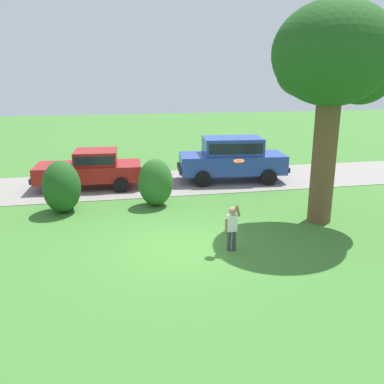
{
  "coord_description": "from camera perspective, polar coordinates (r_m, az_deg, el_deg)",
  "views": [
    {
      "loc": [
        -1.78,
        -10.28,
        4.5
      ],
      "look_at": [
        0.66,
        1.48,
        1.1
      ],
      "focal_mm": 38.72,
      "sensor_mm": 36.0,
      "label": 1
    }
  ],
  "objects": [
    {
      "name": "parked_sedan",
      "position": [
        17.48,
        -13.72,
        3.29
      ],
      "size": [
        4.5,
        2.29,
        1.56
      ],
      "color": "maroon",
      "rests_on": "ground"
    },
    {
      "name": "parked_suv",
      "position": [
        18.12,
        5.54,
        4.85
      ],
      "size": [
        4.85,
        2.44,
        1.92
      ],
      "color": "#28429E",
      "rests_on": "ground"
    },
    {
      "name": "shrub_centre_left",
      "position": [
        14.67,
        -5.04,
        1.32
      ],
      "size": [
        1.22,
        1.16,
        1.69
      ],
      "color": "#286023",
      "rests_on": "ground"
    },
    {
      "name": "child_thrower",
      "position": [
        10.92,
        5.53,
        -4.55
      ],
      "size": [
        0.46,
        0.25,
        1.29
      ],
      "color": "#383842",
      "rests_on": "ground"
    },
    {
      "name": "oak_tree_large",
      "position": [
        13.28,
        19.06,
        16.56
      ],
      "size": [
        3.75,
        3.52,
        6.6
      ],
      "color": "brown",
      "rests_on": "ground"
    },
    {
      "name": "driveway_strip",
      "position": [
        17.92,
        -5.63,
        1.22
      ],
      "size": [
        28.0,
        4.4,
        0.02
      ],
      "primitive_type": "cube",
      "color": "gray",
      "rests_on": "ground"
    },
    {
      "name": "frisbee",
      "position": [
        10.84,
        6.49,
        4.27
      ],
      "size": [
        0.28,
        0.28,
        0.06
      ],
      "color": "orange"
    },
    {
      "name": "shrub_near_tree",
      "position": [
        14.6,
        -17.47,
        0.52
      ],
      "size": [
        1.26,
        1.42,
        1.77
      ],
      "color": "#1E511C",
      "rests_on": "ground"
    },
    {
      "name": "ground_plane",
      "position": [
        11.36,
        -1.75,
        -7.53
      ],
      "size": [
        80.0,
        80.0,
        0.0
      ],
      "primitive_type": "plane",
      "color": "#3D752D"
    }
  ]
}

